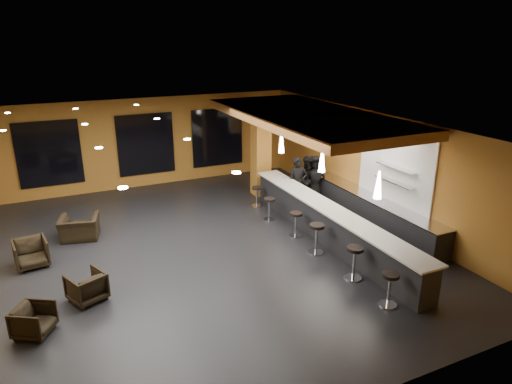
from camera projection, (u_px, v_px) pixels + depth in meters
name	position (u px, v px, depth m)	size (l,w,h in m)	color
floor	(200.00, 252.00, 12.98)	(12.00, 13.00, 0.10)	black
ceiling	(194.00, 127.00, 11.79)	(12.00, 13.00, 0.10)	black
wall_back	(145.00, 143.00, 17.98)	(12.00, 0.10, 3.50)	#A26824
wall_front	(335.00, 324.00, 6.79)	(12.00, 0.10, 3.50)	#A26824
wall_right	(375.00, 166.00, 14.81)	(0.10, 13.00, 3.50)	#A26824
wood_soffit	(307.00, 116.00, 14.31)	(3.60, 8.00, 0.28)	#B37134
window_left	(49.00, 154.00, 16.50)	(2.20, 0.06, 2.40)	black
window_center	(146.00, 144.00, 17.90)	(2.20, 0.06, 2.40)	black
window_right	(218.00, 137.00, 19.11)	(2.20, 0.06, 2.40)	black
tile_backsplash	(395.00, 167.00, 13.83)	(0.06, 3.20, 2.40)	white
bar_counter	(328.00, 225.00, 13.40)	(0.60, 8.00, 1.00)	black
bar_top	(329.00, 208.00, 13.23)	(0.78, 8.10, 0.05)	beige
prep_counter	(372.00, 211.00, 14.66)	(0.70, 6.00, 0.86)	black
prep_top	(373.00, 198.00, 14.51)	(0.72, 6.00, 0.03)	silver
wall_shelf_lower	(394.00, 182.00, 13.74)	(0.30, 1.50, 0.03)	silver
wall_shelf_upper	(396.00, 167.00, 13.59)	(0.30, 1.50, 0.03)	silver
column	(261.00, 149.00, 16.92)	(0.60, 0.60, 3.50)	#A56B25
pendant_0	(378.00, 185.00, 11.08)	(0.20, 0.20, 0.70)	white
pendant_1	(322.00, 160.00, 13.22)	(0.20, 0.20, 0.70)	white
pendant_2	(281.00, 142.00, 15.36)	(0.20, 0.20, 0.70)	white
staff_a	(298.00, 183.00, 15.91)	(0.66, 0.43, 1.80)	black
staff_b	(308.00, 180.00, 16.24)	(0.85, 0.66, 1.75)	black
staff_c	(315.00, 179.00, 16.40)	(0.85, 0.55, 1.74)	black
armchair_a	(34.00, 320.00, 9.27)	(0.68, 0.70, 0.64)	black
armchair_b	(87.00, 287.00, 10.44)	(0.74, 0.76, 0.69)	black
armchair_c	(31.00, 253.00, 11.97)	(0.80, 0.82, 0.75)	black
armchair_d	(80.00, 228.00, 13.57)	(1.10, 0.96, 0.71)	black
bar_stool_0	(390.00, 285.00, 10.18)	(0.41, 0.41, 0.81)	silver
bar_stool_1	(355.00, 259.00, 11.29)	(0.44, 0.44, 0.87)	silver
bar_stool_2	(317.00, 235.00, 12.63)	(0.44, 0.44, 0.86)	silver
bar_stool_3	(296.00, 221.00, 13.69)	(0.39, 0.39, 0.77)	silver
bar_stool_4	(269.00, 206.00, 14.90)	(0.38, 0.38, 0.76)	silver
bar_stool_5	(257.00, 194.00, 16.13)	(0.36, 0.36, 0.71)	silver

